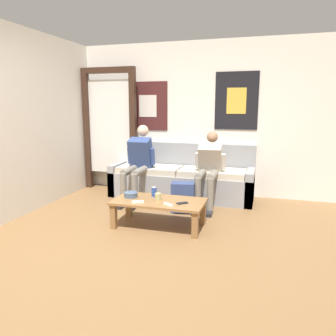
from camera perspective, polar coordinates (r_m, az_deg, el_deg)
name	(u,v)px	position (r m, az deg, el deg)	size (l,w,h in m)	color
ground_plane	(127,259)	(3.42, -7.15, -15.46)	(18.00, 18.00, 0.00)	brown
wall_back	(190,119)	(5.66, 3.85, 8.51)	(10.00, 0.07, 2.55)	white
door_frame	(110,123)	(5.94, -10.12, 7.72)	(1.00, 0.10, 2.15)	#382319
couch	(182,179)	(5.46, 2.39, -1.96)	(2.34, 0.73, 0.88)	gray
coffee_table	(159,205)	(4.13, -1.59, -6.38)	(1.14, 0.58, 0.34)	olive
person_seated_adult	(138,160)	(5.22, -5.23, 1.33)	(0.47, 0.90, 1.19)	gray
person_seated_teen	(209,166)	(4.94, 7.11, 0.30)	(0.47, 0.91, 1.11)	gray
backpack	(183,198)	(4.71, 2.57, -5.23)	(0.36, 0.29, 0.43)	navy
ceramic_bowl	(131,194)	(4.27, -6.49, -4.57)	(0.18, 0.18, 0.07)	#475B75
pillar_candle	(158,197)	(4.10, -1.76, -5.04)	(0.08, 0.08, 0.10)	tan
drink_can_blue	(154,192)	(4.27, -2.45, -4.15)	(0.07, 0.07, 0.12)	#28479E
game_controller_near_left	(168,205)	(3.90, 0.05, -6.38)	(0.14, 0.11, 0.03)	white
game_controller_near_right	(138,202)	(4.02, -5.30, -5.88)	(0.15, 0.09, 0.03)	white
cell_phone	(182,203)	(3.99, 2.50, -6.11)	(0.15, 0.14, 0.01)	black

